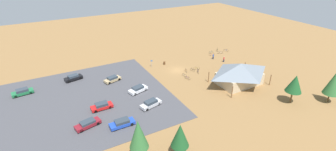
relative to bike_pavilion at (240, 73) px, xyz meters
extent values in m
plane|color=olive|center=(9.39, -14.07, -3.08)|extent=(160.00, 160.00, 0.00)
cube|color=#424247|center=(35.06, -10.34, -3.06)|extent=(36.04, 34.23, 0.05)
cube|color=#C6B28E|center=(0.00, 0.00, -1.64)|extent=(10.25, 6.55, 2.87)
pyramid|color=slate|center=(0.00, 0.00, 1.09)|extent=(12.63, 8.93, 2.59)
cylinder|color=brown|center=(-6.14, -4.29, -1.64)|extent=(0.20, 0.20, 2.87)
cylinder|color=brown|center=(6.14, -4.29, -1.64)|extent=(0.20, 0.20, 2.87)
cylinder|color=brown|center=(-6.14, 4.29, -1.64)|extent=(0.20, 0.20, 2.87)
cylinder|color=brown|center=(6.14, 4.29, -1.64)|extent=(0.20, 0.20, 2.87)
cylinder|color=brown|center=(10.71, -19.41, -2.63)|extent=(0.60, 0.60, 0.90)
cylinder|color=#99999E|center=(14.74, -19.59, -1.98)|extent=(0.08, 0.08, 2.20)
cube|color=#1959B2|center=(14.74, -19.59, -1.18)|extent=(0.56, 0.04, 0.40)
cylinder|color=brown|center=(-11.21, 15.65, -2.06)|extent=(0.28, 0.28, 2.05)
cone|color=#2D6633|center=(-11.21, 15.65, 1.63)|extent=(3.21, 3.21, 5.33)
cylinder|color=brown|center=(25.33, 13.41, -2.17)|extent=(0.44, 0.44, 1.81)
cone|color=#194C23|center=(25.33, 13.41, 0.75)|extent=(2.92, 2.92, 4.03)
cylinder|color=brown|center=(-3.78, 11.90, -1.70)|extent=(0.33, 0.33, 2.76)
cone|color=#194C23|center=(-3.78, 11.90, 1.57)|extent=(3.36, 3.36, 3.78)
cone|color=#2D6633|center=(31.22, 11.00, 1.55)|extent=(3.01, 3.01, 4.93)
torus|color=black|center=(9.70, -7.71, -2.71)|extent=(0.30, 0.70, 0.74)
torus|color=black|center=(10.05, -8.60, -2.71)|extent=(0.30, 0.70, 0.74)
cylinder|color=#722D9E|center=(9.88, -8.15, -2.59)|extent=(0.35, 0.83, 0.04)
cylinder|color=#722D9E|center=(9.81, -7.99, -2.52)|extent=(0.04, 0.04, 0.39)
cube|color=black|center=(9.81, -7.99, -2.32)|extent=(0.15, 0.22, 0.05)
cylinder|color=#722D9E|center=(10.01, -8.51, -2.45)|extent=(0.04, 0.04, 0.52)
cylinder|color=black|center=(10.01, -8.51, -2.19)|extent=(0.46, 0.20, 0.03)
torus|color=black|center=(-9.75, -20.46, -2.73)|extent=(0.54, 0.51, 0.70)
torus|color=black|center=(-10.53, -21.20, -2.73)|extent=(0.54, 0.51, 0.70)
cylinder|color=#1E7F38|center=(-10.14, -20.83, -2.61)|extent=(0.74, 0.71, 0.04)
cylinder|color=#1E7F38|center=(-10.00, -20.70, -2.53)|extent=(0.04, 0.04, 0.40)
cube|color=black|center=(-10.00, -20.70, -2.32)|extent=(0.20, 0.20, 0.05)
cylinder|color=#1E7F38|center=(-10.45, -21.13, -2.48)|extent=(0.04, 0.04, 0.50)
cylinder|color=black|center=(-10.45, -21.13, -2.23)|extent=(0.35, 0.37, 0.03)
torus|color=black|center=(-5.40, -18.58, -2.73)|extent=(0.65, 0.37, 0.71)
torus|color=black|center=(-6.34, -18.09, -2.73)|extent=(0.65, 0.37, 0.71)
cylinder|color=red|center=(-5.87, -18.34, -2.61)|extent=(0.88, 0.49, 0.04)
cylinder|color=red|center=(-5.70, -18.43, -2.52)|extent=(0.04, 0.04, 0.42)
cube|color=black|center=(-5.70, -18.43, -2.31)|extent=(0.21, 0.16, 0.05)
cylinder|color=red|center=(-6.25, -18.14, -2.49)|extent=(0.04, 0.04, 0.46)
cylinder|color=black|center=(-6.25, -18.14, -2.26)|extent=(0.25, 0.44, 0.03)
torus|color=black|center=(8.00, -11.54, -2.70)|extent=(0.24, 0.73, 0.75)
torus|color=black|center=(7.72, -12.52, -2.70)|extent=(0.24, 0.73, 0.75)
cylinder|color=orange|center=(7.86, -12.03, -2.58)|extent=(0.29, 0.91, 0.04)
cylinder|color=orange|center=(7.91, -11.86, -2.47)|extent=(0.04, 0.04, 0.46)
cube|color=black|center=(7.91, -11.86, -2.24)|extent=(0.13, 0.21, 0.05)
cylinder|color=orange|center=(7.75, -12.43, -2.47)|extent=(0.04, 0.04, 0.47)
cylinder|color=black|center=(7.75, -12.43, -2.23)|extent=(0.47, 0.16, 0.03)
torus|color=black|center=(-12.70, -18.57, -2.72)|extent=(0.48, 0.60, 0.72)
torus|color=black|center=(-12.09, -19.35, -2.72)|extent=(0.48, 0.60, 0.72)
cylinder|color=#2347B7|center=(-12.39, -18.96, -2.60)|extent=(0.59, 0.74, 0.04)
cylinder|color=#2347B7|center=(-12.50, -18.82, -2.50)|extent=(0.04, 0.04, 0.43)
cube|color=black|center=(-12.50, -18.82, -2.29)|extent=(0.19, 0.21, 0.05)
cylinder|color=#2347B7|center=(-12.15, -19.27, -2.47)|extent=(0.04, 0.04, 0.49)
cylinder|color=black|center=(-12.15, -19.27, -2.23)|extent=(0.40, 0.32, 0.03)
torus|color=black|center=(9.85, -10.38, -2.75)|extent=(0.11, 0.67, 0.66)
torus|color=black|center=(9.75, -9.37, -2.75)|extent=(0.11, 0.67, 0.66)
cylinder|color=silver|center=(9.80, -9.87, -2.64)|extent=(0.13, 0.93, 0.04)
cylinder|color=silver|center=(9.82, -10.05, -2.56)|extent=(0.04, 0.04, 0.37)
cube|color=black|center=(9.82, -10.05, -2.37)|extent=(0.10, 0.21, 0.05)
cylinder|color=silver|center=(9.76, -9.47, -2.55)|extent=(0.04, 0.04, 0.40)
cylinder|color=black|center=(9.76, -9.47, -2.35)|extent=(0.48, 0.08, 0.03)
torus|color=black|center=(-7.38, -20.03, -2.72)|extent=(0.73, 0.05, 0.72)
torus|color=black|center=(-6.35, -20.01, -2.72)|extent=(0.73, 0.05, 0.72)
cylinder|color=#197A7F|center=(-6.87, -20.02, -2.60)|extent=(0.95, 0.05, 0.04)
cylinder|color=#197A7F|center=(-7.05, -20.02, -2.50)|extent=(0.04, 0.04, 0.44)
cube|color=black|center=(-7.05, -20.02, -2.28)|extent=(0.20, 0.08, 0.05)
cylinder|color=#197A7F|center=(-6.45, -20.01, -2.49)|extent=(0.04, 0.04, 0.46)
cylinder|color=black|center=(-6.45, -20.01, -2.25)|extent=(0.04, 0.48, 0.03)
torus|color=black|center=(5.99, -11.03, -2.71)|extent=(0.12, 0.74, 0.74)
torus|color=black|center=(6.09, -12.01, -2.71)|extent=(0.12, 0.74, 0.74)
cylinder|color=black|center=(6.04, -11.52, -2.58)|extent=(0.13, 0.91, 0.04)
cylinder|color=black|center=(6.02, -11.34, -2.49)|extent=(0.04, 0.04, 0.43)
cube|color=black|center=(6.02, -11.34, -2.28)|extent=(0.10, 0.21, 0.05)
cylinder|color=black|center=(6.08, -11.91, -2.46)|extent=(0.04, 0.04, 0.49)
cylinder|color=black|center=(6.08, -11.91, -2.22)|extent=(0.48, 0.08, 0.03)
torus|color=black|center=(-8.99, -18.76, -2.73)|extent=(0.60, 0.44, 0.71)
torus|color=black|center=(-9.88, -18.13, -2.73)|extent=(0.60, 0.44, 0.71)
cylinder|color=#B7B7BC|center=(-9.43, -18.45, -2.61)|extent=(0.84, 0.61, 0.04)
cylinder|color=#B7B7BC|center=(-9.27, -18.56, -2.54)|extent=(0.04, 0.04, 0.37)
cube|color=black|center=(-9.27, -18.56, -2.35)|extent=(0.21, 0.18, 0.05)
cylinder|color=#B7B7BC|center=(-9.79, -18.19, -2.52)|extent=(0.04, 0.04, 0.42)
cylinder|color=black|center=(-9.79, -18.19, -2.31)|extent=(0.31, 0.41, 0.03)
torus|color=black|center=(4.81, -12.19, -2.73)|extent=(0.61, 0.42, 0.70)
torus|color=black|center=(3.99, -11.65, -2.73)|extent=(0.61, 0.42, 0.70)
cylinder|color=yellow|center=(4.40, -11.92, -2.62)|extent=(0.77, 0.52, 0.04)
cylinder|color=yellow|center=(4.55, -12.02, -2.53)|extent=(0.04, 0.04, 0.40)
cube|color=black|center=(4.55, -12.02, -2.33)|extent=(0.21, 0.18, 0.05)
cylinder|color=yellow|center=(4.07, -11.71, -2.52)|extent=(0.04, 0.04, 0.42)
cylinder|color=black|center=(4.07, -11.71, -2.31)|extent=(0.29, 0.42, 0.03)
torus|color=black|center=(5.45, -9.57, -2.71)|extent=(0.34, 0.69, 0.73)
torus|color=black|center=(5.06, -10.44, -2.71)|extent=(0.34, 0.69, 0.73)
cylinder|color=#722D9E|center=(5.26, -10.01, -2.59)|extent=(0.39, 0.81, 0.04)
cylinder|color=#722D9E|center=(5.33, -9.85, -2.49)|extent=(0.04, 0.04, 0.44)
cube|color=black|center=(5.33, -9.85, -2.27)|extent=(0.15, 0.22, 0.05)
cylinder|color=#722D9E|center=(5.10, -10.36, -2.47)|extent=(0.04, 0.04, 0.50)
cylinder|color=black|center=(5.10, -10.36, -2.22)|extent=(0.45, 0.23, 0.03)
cube|color=#1E42B2|center=(31.09, 2.18, -2.52)|extent=(4.72, 1.84, 0.57)
cube|color=#2D3842|center=(31.09, 2.18, -1.95)|extent=(2.64, 1.61, 0.57)
cylinder|color=black|center=(32.69, 2.97, -2.71)|extent=(0.64, 0.22, 0.64)
cylinder|color=black|center=(32.69, 1.37, -2.71)|extent=(0.64, 0.22, 0.64)
cylinder|color=black|center=(29.49, 2.98, -2.71)|extent=(0.64, 0.22, 0.64)
cylinder|color=black|center=(29.48, 1.38, -2.71)|extent=(0.64, 0.22, 0.64)
cube|color=red|center=(32.92, -5.30, -2.52)|extent=(4.47, 1.90, 0.59)
cube|color=#2D3842|center=(32.92, -5.30, -1.93)|extent=(2.51, 1.65, 0.59)
cylinder|color=black|center=(34.42, -4.47, -2.71)|extent=(0.64, 0.23, 0.64)
cylinder|color=black|center=(34.45, -6.08, -2.71)|extent=(0.64, 0.23, 0.64)
cylinder|color=black|center=(31.40, -4.52, -2.71)|extent=(0.64, 0.23, 0.64)
cylinder|color=black|center=(31.43, -6.13, -2.71)|extent=(0.64, 0.23, 0.64)
cube|color=black|center=(35.85, -21.74, -2.47)|extent=(4.61, 2.65, 0.67)
cube|color=#2D3842|center=(35.85, -21.74, -1.88)|extent=(2.70, 2.04, 0.52)
cylinder|color=black|center=(37.14, -20.67, -2.71)|extent=(0.67, 0.35, 0.64)
cylinder|color=black|center=(37.46, -22.21, -2.71)|extent=(0.67, 0.35, 0.64)
cylinder|color=black|center=(34.25, -21.27, -2.71)|extent=(0.67, 0.35, 0.64)
cylinder|color=black|center=(34.57, -22.81, -2.71)|extent=(0.67, 0.35, 0.64)
cube|color=#1E6B3D|center=(47.35, -19.82, -2.50)|extent=(4.62, 2.29, 0.61)
cube|color=#2D3842|center=(47.35, -19.82, -1.91)|extent=(2.65, 1.86, 0.57)
cylinder|color=black|center=(48.76, -18.86, -2.71)|extent=(0.66, 0.29, 0.64)
cylinder|color=black|center=(48.94, -20.45, -2.71)|extent=(0.66, 0.29, 0.64)
cylinder|color=black|center=(45.76, -19.19, -2.71)|extent=(0.66, 0.29, 0.64)
cylinder|color=black|center=(45.93, -20.78, -2.71)|extent=(0.66, 0.29, 0.64)
cube|color=tan|center=(27.28, -16.19, -2.52)|extent=(4.55, 2.85, 0.58)
cube|color=#2D3842|center=(27.28, -16.19, -1.96)|extent=(2.71, 2.12, 0.54)
cylinder|color=black|center=(28.45, -15.06, -2.71)|extent=(0.68, 0.39, 0.64)
cylinder|color=black|center=(28.88, -16.49, -2.71)|extent=(0.68, 0.39, 0.64)
cylinder|color=black|center=(25.69, -15.89, -2.71)|extent=(0.68, 0.39, 0.64)
cylinder|color=black|center=(26.11, -17.31, -2.71)|extent=(0.68, 0.39, 0.64)
cube|color=white|center=(23.60, -8.22, -2.49)|extent=(4.84, 3.00, 0.64)
cube|color=#2D3842|center=(23.60, -8.22, -1.91)|extent=(2.87, 2.25, 0.53)
cylinder|color=black|center=(24.86, -7.02, -2.71)|extent=(0.68, 0.38, 0.64)
cylinder|color=black|center=(25.30, -8.60, -2.71)|extent=(0.68, 0.38, 0.64)
cylinder|color=black|center=(21.90, -7.84, -2.71)|extent=(0.68, 0.38, 0.64)
cylinder|color=black|center=(22.34, -9.42, -2.71)|extent=(0.68, 0.38, 0.64)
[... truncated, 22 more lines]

